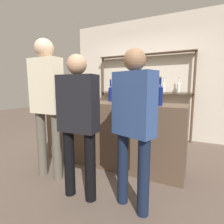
{
  "coord_description": "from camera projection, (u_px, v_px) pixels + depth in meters",
  "views": [
    {
      "loc": [
        1.17,
        -2.4,
        1.22
      ],
      "look_at": [
        0.0,
        0.0,
        0.83
      ],
      "focal_mm": 28.0,
      "sensor_mm": 36.0,
      "label": 1
    }
  ],
  "objects": [
    {
      "name": "ground_plane",
      "position": [
        112.0,
        163.0,
        2.81
      ],
      "size": [
        16.0,
        16.0,
        0.0
      ],
      "primitive_type": "plane",
      "color": "brown"
    },
    {
      "name": "bar_counter",
      "position": [
        112.0,
        133.0,
        2.74
      ],
      "size": [
        2.18,
        0.57,
        0.97
      ],
      "primitive_type": "cube",
      "color": "brown",
      "rests_on": "ground_plane"
    },
    {
      "name": "back_wall",
      "position": [
        146.0,
        79.0,
        4.29
      ],
      "size": [
        3.78,
        0.12,
        2.8
      ],
      "primitive_type": "cube",
      "color": "beige",
      "rests_on": "ground_plane"
    },
    {
      "name": "back_shelf",
      "position": [
        143.0,
        83.0,
        4.15
      ],
      "size": [
        2.24,
        0.18,
        1.97
      ],
      "color": "#4C3828",
      "rests_on": "ground_plane"
    },
    {
      "name": "counter_bottle_0",
      "position": [
        64.0,
        93.0,
        3.09
      ],
      "size": [
        0.09,
        0.09,
        0.36
      ],
      "color": "black",
      "rests_on": "bar_counter"
    },
    {
      "name": "counter_bottle_1",
      "position": [
        111.0,
        93.0,
        2.87
      ],
      "size": [
        0.07,
        0.07,
        0.36
      ],
      "color": "#0F1956",
      "rests_on": "bar_counter"
    },
    {
      "name": "counter_bottle_2",
      "position": [
        160.0,
        95.0,
        2.23
      ],
      "size": [
        0.08,
        0.08,
        0.37
      ],
      "color": "#0F1956",
      "rests_on": "bar_counter"
    },
    {
      "name": "counter_bottle_3",
      "position": [
        83.0,
        93.0,
        2.81
      ],
      "size": [
        0.08,
        0.08,
        0.35
      ],
      "color": "brown",
      "rests_on": "bar_counter"
    },
    {
      "name": "wine_glass",
      "position": [
        134.0,
        96.0,
        2.38
      ],
      "size": [
        0.08,
        0.08,
        0.15
      ],
      "color": "silver",
      "rests_on": "bar_counter"
    },
    {
      "name": "ice_bucket",
      "position": [
        75.0,
        95.0,
        3.03
      ],
      "size": [
        0.23,
        0.23,
        0.19
      ],
      "color": "#846647",
      "rests_on": "bar_counter"
    },
    {
      "name": "customer_right",
      "position": [
        134.0,
        119.0,
        1.64
      ],
      "size": [
        0.44,
        0.31,
        1.56
      ],
      "rotation": [
        0.0,
        0.0,
        1.23
      ],
      "color": "#121C33",
      "rests_on": "ground_plane"
    },
    {
      "name": "server_behind_counter",
      "position": [
        135.0,
        100.0,
        3.43
      ],
      "size": [
        0.5,
        0.3,
        1.65
      ],
      "rotation": [
        0.0,
        0.0,
        -1.36
      ],
      "color": "brown",
      "rests_on": "ground_plane"
    },
    {
      "name": "customer_center",
      "position": [
        78.0,
        117.0,
        1.82
      ],
      "size": [
        0.43,
        0.21,
        1.54
      ],
      "rotation": [
        0.0,
        0.0,
        1.63
      ],
      "color": "black",
      "rests_on": "ground_plane"
    },
    {
      "name": "customer_left",
      "position": [
        47.0,
        97.0,
        2.25
      ],
      "size": [
        0.43,
        0.24,
        1.81
      ],
      "rotation": [
        0.0,
        0.0,
        1.57
      ],
      "color": "#575347",
      "rests_on": "ground_plane"
    }
  ]
}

